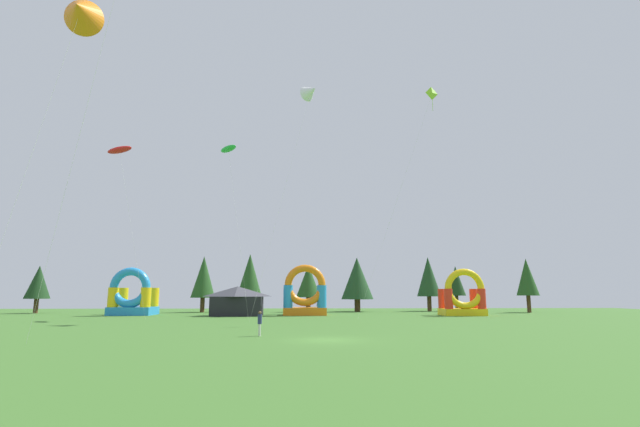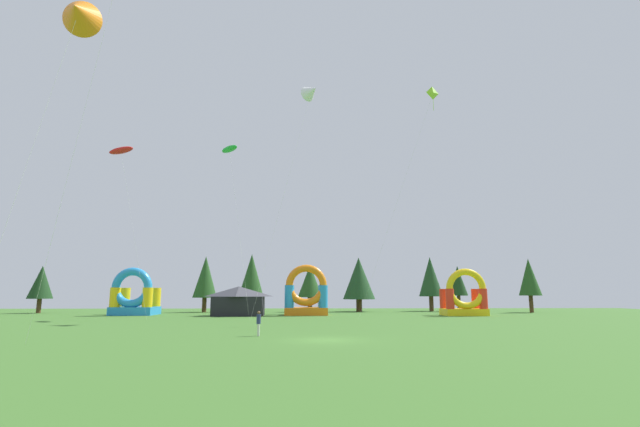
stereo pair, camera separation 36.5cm
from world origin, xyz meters
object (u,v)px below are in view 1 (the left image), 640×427
Objects in this scene: inflatable_red_slide at (305,297)px; inflatable_orange_dome at (463,299)px; kite_red_parafoil at (120,150)px; person_left_edge at (260,321)px; kite_white_delta at (311,91)px; inflatable_yellow_castle at (132,299)px; festival_tent at (237,301)px; kite_lime_diamond at (432,95)px; kite_green_parafoil at (228,149)px; kite_orange_delta at (81,11)px.

inflatable_red_slide reaches higher than inflatable_orange_dome.
kite_red_parafoil reaches higher than person_left_edge.
inflatable_orange_dome is (20.84, -1.98, -0.24)m from inflatable_red_slide.
kite_white_delta is at bearing 147.17° from person_left_edge.
kite_red_parafoil is 3.11× the size of inflatable_red_slide.
inflatable_yellow_castle reaches higher than festival_tent.
kite_green_parafoil is (-24.69, 7.02, -4.65)m from kite_lime_diamond.
kite_white_delta is at bearing -3.40° from kite_red_parafoil.
kite_red_parafoil reaches higher than kite_orange_delta.
kite_lime_diamond is 26.66m from inflatable_orange_dome.
festival_tent is at bearing 168.75° from person_left_edge.
festival_tent is at bearing 154.59° from kite_lime_diamond.
festival_tent is at bearing 83.71° from kite_orange_delta.
kite_lime_diamond is 4.37× the size of inflatable_orange_dome.
inflatable_orange_dome is 0.97× the size of inflatable_yellow_castle.
kite_orange_delta is 3.12× the size of inflatable_yellow_castle.
person_left_edge is at bearing -57.39° from inflatable_yellow_castle.
kite_lime_diamond is 30.38m from inflatable_red_slide.
kite_red_parafoil is 3.21× the size of festival_tent.
kite_lime_diamond is 4.22× the size of inflatable_yellow_castle.
kite_orange_delta is at bearing -132.40° from inflatable_orange_dome.
kite_red_parafoil is (-12.72, -2.57, -1.13)m from kite_green_parafoil.
kite_red_parafoil is at bearing 176.60° from kite_white_delta.
kite_red_parafoil is 34.78m from person_left_edge.
festival_tent is at bearing 138.97° from kite_white_delta.
kite_green_parafoil is at bearing 159.36° from kite_white_delta.
inflatable_yellow_castle is at bearing -169.36° from person_left_edge.
kite_red_parafoil is 0.73× the size of kite_white_delta.
person_left_edge is (6.57, -24.34, -20.20)m from kite_green_parafoil.
inflatable_orange_dome is at bearing 47.60° from kite_orange_delta.
kite_lime_diamond reaches higher than inflatable_yellow_castle.
person_left_edge is 0.28× the size of inflatable_orange_dome.
inflatable_red_slide reaches higher than person_left_edge.
kite_lime_diamond reaches higher than inflatable_orange_dome.
festival_tent is (4.16, 37.72, -16.59)m from kite_orange_delta.
inflatable_yellow_castle is at bearing 175.94° from inflatable_orange_dome.
inflatable_yellow_castle is (-10.26, 40.18, -16.29)m from kite_orange_delta.
kite_orange_delta is 44.55m from inflatable_yellow_castle.
kite_green_parafoil is 13.03m from kite_red_parafoil.
inflatable_orange_dome is at bearing 6.44° from kite_green_parafoil.
kite_green_parafoil is 3.44× the size of inflatable_yellow_castle.
kite_red_parafoil is 12.15× the size of person_left_edge.
kite_lime_diamond reaches higher than kite_green_parafoil.
inflatable_yellow_castle is at bearing 170.32° from festival_tent.
person_left_edge is at bearing -74.91° from kite_green_parafoil.
kite_green_parafoil is 32.31m from person_left_edge.
kite_green_parafoil is at bearing -26.54° from inflatable_yellow_castle.
inflatable_yellow_castle is 14.62m from festival_tent.
kite_white_delta reaches higher than festival_tent.
kite_white_delta is at bearing -20.64° from kite_green_parafoil.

